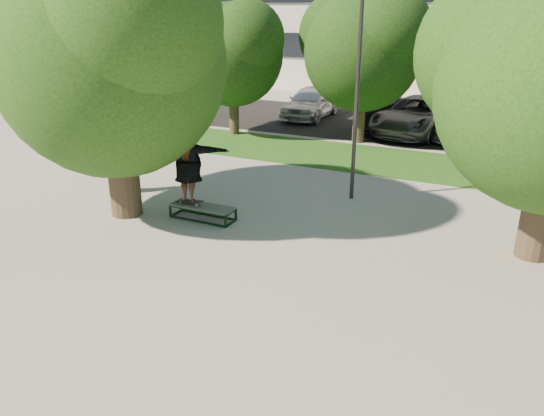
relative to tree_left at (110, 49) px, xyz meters
The scene contains 15 objects.
ground 6.26m from the tree_left, 14.31° to the right, with size 120.00×120.00×0.00m, color gray.
grass_strip 10.87m from the tree_left, 57.80° to the left, with size 30.00×4.00×0.02m, color #184313.
asphalt_strip 16.13m from the tree_left, 73.93° to the left, with size 40.00×8.00×0.01m, color black.
tree_left is the anchor object (origin of this frame).
bg_tree_left 10.26m from the tree_left, 102.86° to the left, with size 5.28×4.51×5.77m.
bg_tree_mid 11.45m from the tree_left, 73.68° to the left, with size 5.76×4.92×6.24m.
bg_tree_right 13.66m from the tree_left, 50.20° to the left, with size 5.04×4.31×5.43m.
lamppost 6.70m from the tree_left, 36.42° to the left, with size 0.25×0.15×6.11m.
grind_box 4.79m from the tree_left, 13.44° to the left, with size 1.80×0.60×0.38m.
skater_rig 3.56m from the tree_left, 16.31° to the left, with size 2.36×1.39×1.94m.
bystander 3.91m from the tree_left, 137.22° to the left, with size 0.71×0.46×1.94m, color #19625E.
car_silver_a 15.43m from the tree_left, 92.09° to the left, with size 1.94×4.81×1.64m, color silver.
car_dark 14.76m from the tree_left, 74.61° to the left, with size 1.54×4.40×1.45m, color black.
car_grey 15.07m from the tree_left, 69.05° to the left, with size 2.73×5.93×1.65m, color #5C5C62.
car_silver_b 16.44m from the tree_left, 62.72° to the left, with size 2.30×5.66×1.64m, color silver.
Camera 1 is at (5.47, -9.59, 5.39)m, focal length 35.00 mm.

